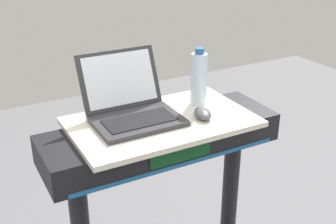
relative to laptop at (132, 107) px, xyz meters
The scene contains 4 objects.
desk_board 0.12m from the laptop, 34.96° to the right, with size 0.67×0.40×0.02m, color beige.
laptop is the anchor object (origin of this frame).
computer_mouse 0.26m from the laptop, 27.63° to the right, with size 0.06×0.10×0.03m, color #4C4C51.
water_bottle 0.29m from the laptop, ahead, with size 0.06×0.06×0.23m.
Camera 1 is at (-0.67, -0.59, 1.89)m, focal length 46.55 mm.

